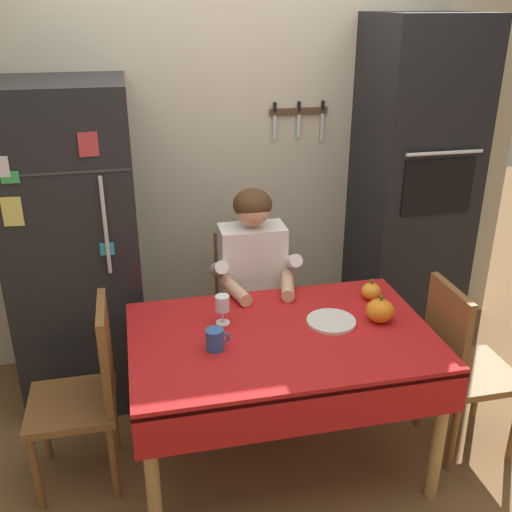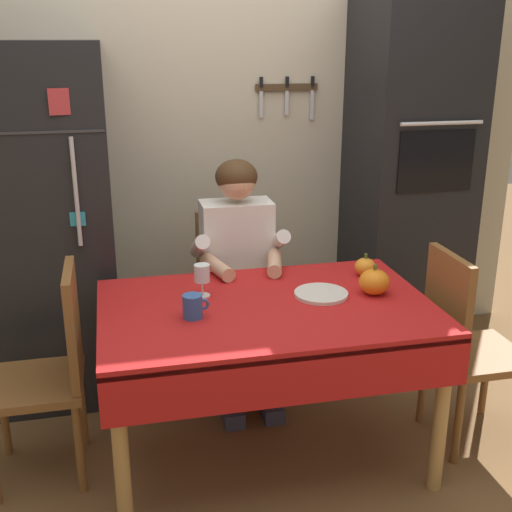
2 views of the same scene
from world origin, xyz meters
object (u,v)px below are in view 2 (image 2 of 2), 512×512
chair_left_side (52,366)px  wine_glass (202,275)px  serving_tray (321,294)px  chair_right_side (464,341)px  coffee_mug (193,306)px  seated_person (239,261)px  wall_oven (408,178)px  chair_behind_person (233,289)px  pumpkin_large (365,267)px  pumpkin_medium (374,282)px  dining_table (268,325)px  refrigerator (45,227)px

chair_left_side → wine_glass: (0.65, 0.06, 0.33)m
chair_left_side → serving_tray: 1.18m
chair_right_side → coffee_mug: chair_right_side is taller
seated_person → chair_left_side: 1.05m
wall_oven → chair_behind_person: size_ratio=2.26×
pumpkin_large → serving_tray: 0.34m
chair_left_side → coffee_mug: 0.66m
serving_tray → chair_right_side: bearing=-11.1°
wine_glass → pumpkin_medium: 0.75m
pumpkin_large → serving_tray: (-0.28, -0.19, -0.04)m
pumpkin_medium → seated_person: bearing=130.7°
serving_tray → seated_person: bearing=115.5°
wall_oven → serving_tray: 1.21m
dining_table → coffee_mug: (-0.32, -0.04, 0.13)m
serving_tray → wall_oven: bearing=47.2°
refrigerator → chair_behind_person: bearing=-5.4°
chair_behind_person → wine_glass: (-0.25, -0.62, 0.33)m
chair_left_side → pumpkin_medium: size_ratio=6.88×
chair_right_side → wine_glass: 1.22m
coffee_mug → pumpkin_medium: bearing=5.5°
seated_person → pumpkin_medium: bearing=-49.3°
seated_person → dining_table: bearing=-90.0°
coffee_mug → pumpkin_large: size_ratio=0.99×
coffee_mug → wine_glass: size_ratio=0.74×
wall_oven → chair_right_side: bearing=-98.6°
chair_left_side → pumpkin_medium: chair_left_side is taller
wall_oven → dining_table: size_ratio=1.50×
dining_table → coffee_mug: 0.35m
pumpkin_large → pumpkin_medium: 0.23m
dining_table → seated_person: 0.61m
refrigerator → chair_left_side: bearing=-86.4°
seated_person → wine_glass: size_ratio=8.54×
wall_oven → seated_person: size_ratio=1.69×
seated_person → wine_glass: seated_person is taller
wall_oven → chair_left_side: 2.18m
coffee_mug → pumpkin_large: pumpkin_large is taller
chair_behind_person → chair_left_side: same height
refrigerator → wall_oven: bearing=1.1°
pumpkin_large → coffee_mug: bearing=-160.6°
wine_glass → wall_oven: bearing=29.9°
wall_oven → pumpkin_large: (-0.51, -0.66, -0.27)m
wall_oven → wine_glass: bearing=-150.1°
seated_person → serving_tray: (0.26, -0.54, 0.01)m
chair_behind_person → chair_left_side: 1.13m
coffee_mug → serving_tray: size_ratio=0.46×
seated_person → coffee_mug: bearing=-116.3°
refrigerator → dining_table: 1.32m
dining_table → wine_glass: 0.36m
seated_person → serving_tray: size_ratio=5.28×
refrigerator → dining_table: bearing=-42.9°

